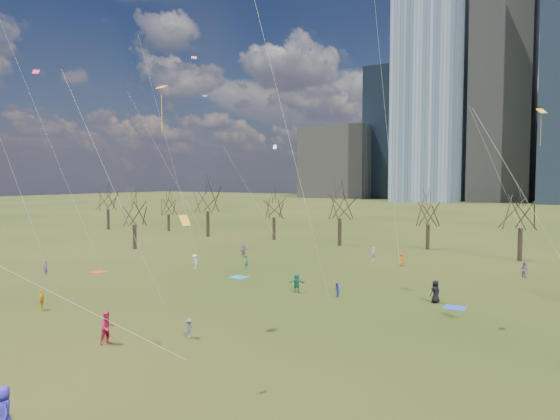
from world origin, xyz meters
The scene contains 21 objects.
ground centered at (0.00, 0.00, 0.00)m, with size 500.00×500.00×0.00m, color black.
downtown_skyline centered at (-2.43, 210.64, 39.01)m, with size 212.50×78.00×118.00m.
bare_tree_row centered at (-0.09, 37.22, 6.12)m, with size 113.04×29.80×9.50m.
blanket_teal centered at (-5.72, 13.44, 0.01)m, with size 1.60×1.50×0.03m, color teal.
blanket_navy centered at (15.32, 12.55, 0.01)m, with size 1.60×1.50×0.03m, color #233FA6.
blanket_crimson centered at (-19.97, 7.87, 0.01)m, with size 1.60×1.50×0.03m, color red.
person_0 centered at (4.80, -16.01, 0.96)m, with size 0.94×0.61×1.92m, color #3228AE.
person_2 centered at (-0.44, -6.86, 0.99)m, with size 0.96×0.75×1.97m, color #B81A3F.
person_3 centered at (2.95, -3.47, 0.62)m, with size 0.80×0.46×1.24m, color slate.
person_4 centered at (-10.84, -4.34, 0.78)m, with size 0.92×0.38×1.56m, color gold.
person_5 centered at (2.45, 10.78, 0.81)m, with size 1.51×0.48×1.63m, color #1B7B56.
person_6 centered at (13.62, 13.35, 0.90)m, with size 0.88×0.57×1.81m, color black.
person_7 centered at (-23.36, 4.13, 0.74)m, with size 0.54×0.35×1.48m, color #7C4D9B.
person_8 centered at (6.10, 11.09, 0.59)m, with size 0.58×0.45×1.19m, color #262EA4.
person_9 centered at (-12.58, 14.66, 0.81)m, with size 1.04×0.60×1.61m, color silver.
person_11 centered at (-12.86, 24.17, 0.82)m, with size 1.52×0.49×1.64m, color slate.
person_12 centered at (6.06, 28.22, 0.74)m, with size 0.72×0.47×1.48m, color #CE5F16.
person_13 centered at (-7.92, 17.89, 0.72)m, with size 0.53×0.35×1.45m, color #176949.
person_14 centered at (18.53, 28.34, 0.78)m, with size 0.76×0.59×1.55m, color #8C4C99.
person_16 centered at (2.20, 29.65, 0.85)m, with size 1.00×0.42×1.70m, color silver.
kites_airborne centered at (2.71, 10.94, 14.25)m, with size 64.08×53.51×36.29m.
Camera 1 is at (23.57, -26.26, 9.85)m, focal length 32.00 mm.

